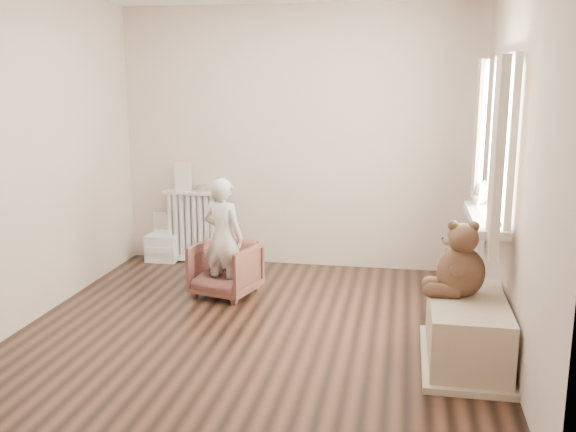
% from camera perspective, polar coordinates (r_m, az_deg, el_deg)
% --- Properties ---
extents(floor, '(3.60, 3.60, 0.01)m').
position_cam_1_polar(floor, '(5.04, -2.65, -9.95)').
color(floor, black).
rests_on(floor, ground).
extents(back_wall, '(3.60, 0.02, 2.60)m').
position_cam_1_polar(back_wall, '(6.46, 0.88, 6.89)').
color(back_wall, beige).
rests_on(back_wall, ground).
extents(front_wall, '(3.60, 0.02, 2.60)m').
position_cam_1_polar(front_wall, '(3.00, -10.69, 0.52)').
color(front_wall, beige).
rests_on(front_wall, ground).
extents(left_wall, '(0.02, 3.60, 2.60)m').
position_cam_1_polar(left_wall, '(5.41, -21.79, 4.99)').
color(left_wall, beige).
rests_on(left_wall, ground).
extents(right_wall, '(0.02, 3.60, 2.60)m').
position_cam_1_polar(right_wall, '(4.64, 19.46, 4.10)').
color(right_wall, beige).
rests_on(right_wall, ground).
extents(window, '(0.03, 0.90, 1.10)m').
position_cam_1_polar(window, '(4.91, 18.60, 6.34)').
color(window, white).
rests_on(window, right_wall).
extents(window_sill, '(0.22, 1.10, 0.06)m').
position_cam_1_polar(window_sill, '(4.98, 17.13, -0.24)').
color(window_sill, silver).
rests_on(window_sill, right_wall).
extents(curtain_left, '(0.06, 0.26, 1.30)m').
position_cam_1_polar(curtain_left, '(4.34, 18.12, 4.89)').
color(curtain_left, beige).
rests_on(curtain_left, right_wall).
extents(curtain_right, '(0.06, 0.26, 1.30)m').
position_cam_1_polar(curtain_right, '(5.46, 16.60, 6.37)').
color(curtain_right, beige).
rests_on(curtain_right, right_wall).
extents(radiator, '(0.71, 0.13, 0.75)m').
position_cam_1_polar(radiator, '(6.74, -8.06, -0.85)').
color(radiator, silver).
rests_on(radiator, floor).
extents(paper_doll, '(0.18, 0.02, 0.30)m').
position_cam_1_polar(paper_doll, '(6.69, -9.31, 3.45)').
color(paper_doll, beige).
rests_on(paper_doll, radiator).
extents(tin_a, '(0.11, 0.11, 0.07)m').
position_cam_1_polar(tin_a, '(6.65, -7.74, 2.45)').
color(tin_a, '#A59E8C').
rests_on(tin_a, radiator).
extents(toy_vanity, '(0.32, 0.23, 0.51)m').
position_cam_1_polar(toy_vanity, '(6.87, -11.12, -1.70)').
color(toy_vanity, silver).
rests_on(toy_vanity, floor).
extents(armchair, '(0.63, 0.64, 0.48)m').
position_cam_1_polar(armchair, '(5.71, -5.58, -4.74)').
color(armchair, brown).
rests_on(armchair, floor).
extents(child, '(0.43, 0.34, 1.04)m').
position_cam_1_polar(child, '(5.59, -5.79, -1.91)').
color(child, beige).
rests_on(child, armchair).
extents(toy_bench, '(0.50, 0.95, 0.45)m').
position_cam_1_polar(toy_bench, '(4.56, 15.58, -10.14)').
color(toy_bench, beige).
rests_on(toy_bench, floor).
extents(teddy_bear, '(0.42, 0.33, 0.51)m').
position_cam_1_polar(teddy_bear, '(4.49, 15.17, -4.09)').
color(teddy_bear, '#3E2719').
rests_on(teddy_bear, toy_bench).
extents(plush_cat, '(0.19, 0.26, 0.19)m').
position_cam_1_polar(plush_cat, '(5.35, 16.64, 2.03)').
color(plush_cat, gray).
rests_on(plush_cat, window_sill).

